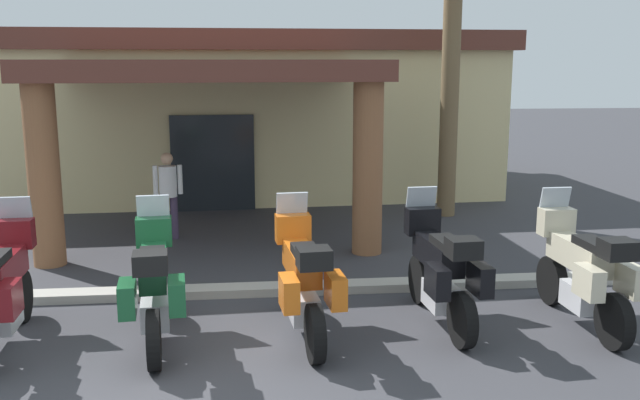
# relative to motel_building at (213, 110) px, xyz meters

# --- Properties ---
(ground_plane) EXTENTS (80.00, 80.00, 0.00)m
(ground_plane) POSITION_rel_motel_building_xyz_m (0.10, -11.61, -2.00)
(ground_plane) COLOR #38383D
(motel_building) EXTENTS (14.17, 10.94, 3.92)m
(motel_building) POSITION_rel_motel_building_xyz_m (0.00, 0.00, 0.00)
(motel_building) COLOR beige
(motel_building) RESTS_ON ground_plane
(motorcycle_maroon) EXTENTS (0.72, 2.21, 1.61)m
(motorcycle_maroon) POSITION_rel_motel_building_xyz_m (-2.02, -10.27, -1.31)
(motorcycle_maroon) COLOR black
(motorcycle_maroon) RESTS_ON ground_plane
(motorcycle_green) EXTENTS (0.74, 2.21, 1.61)m
(motorcycle_green) POSITION_rel_motel_building_xyz_m (-0.29, -10.34, -1.31)
(motorcycle_green) COLOR black
(motorcycle_green) RESTS_ON ground_plane
(motorcycle_orange) EXTENTS (0.73, 2.21, 1.61)m
(motorcycle_orange) POSITION_rel_motel_building_xyz_m (1.45, -10.35, -1.31)
(motorcycle_orange) COLOR black
(motorcycle_orange) RESTS_ON ground_plane
(motorcycle_black) EXTENTS (0.73, 2.21, 1.61)m
(motorcycle_black) POSITION_rel_motel_building_xyz_m (3.18, -10.12, -1.31)
(motorcycle_black) COLOR black
(motorcycle_black) RESTS_ON ground_plane
(motorcycle_cream) EXTENTS (0.71, 2.21, 1.61)m
(motorcycle_cream) POSITION_rel_motel_building_xyz_m (4.92, -10.35, -1.31)
(motorcycle_cream) COLOR black
(motorcycle_cream) RESTS_ON ground_plane
(pedestrian) EXTENTS (0.53, 0.32, 1.61)m
(pedestrian) POSITION_rel_motel_building_xyz_m (-0.62, -5.38, -1.08)
(pedestrian) COLOR #3F334C
(pedestrian) RESTS_ON ground_plane
(curb_strip) EXTENTS (10.67, 0.36, 0.12)m
(curb_strip) POSITION_rel_motel_building_xyz_m (1.45, -8.71, -1.94)
(curb_strip) COLOR #ADA89E
(curb_strip) RESTS_ON ground_plane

